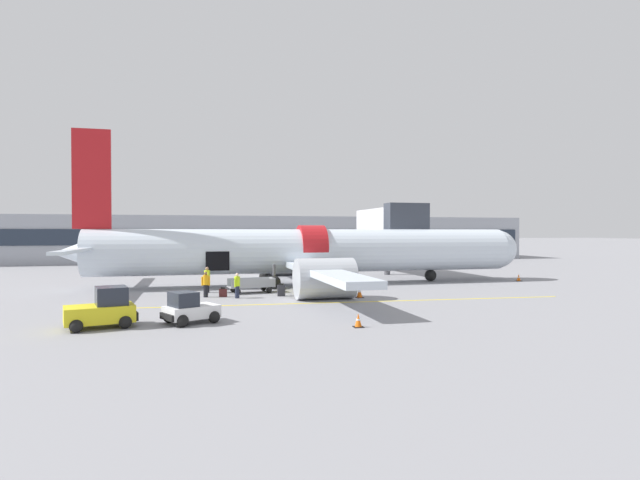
# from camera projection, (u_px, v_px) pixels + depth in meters

# --- Properties ---
(ground_plane) EXTENTS (500.00, 500.00, 0.00)m
(ground_plane) POSITION_uv_depth(u_px,v_px,m) (315.00, 290.00, 35.83)
(ground_plane) COLOR gray
(apron_marking_line) EXTENTS (29.63, 1.91, 0.01)m
(apron_marking_line) POSITION_uv_depth(u_px,v_px,m) (332.00, 303.00, 29.61)
(apron_marking_line) COLOR yellow
(apron_marking_line) RESTS_ON ground_plane
(terminal_strip) EXTENTS (82.20, 12.12, 6.39)m
(terminal_strip) POSITION_uv_depth(u_px,v_px,m) (253.00, 238.00, 74.07)
(terminal_strip) COLOR #9EA3AD
(terminal_strip) RESTS_ON ground_plane
(jet_bridge_stub) EXTENTS (3.74, 10.58, 6.74)m
(jet_bridge_stub) POSITION_uv_depth(u_px,v_px,m) (391.00, 224.00, 47.89)
(jet_bridge_stub) COLOR #4C4C51
(jet_bridge_stub) RESTS_ON ground_plane
(airplane) EXTENTS (37.32, 34.30, 11.60)m
(airplane) POSITION_uv_depth(u_px,v_px,m) (305.00, 252.00, 39.69)
(airplane) COLOR silver
(airplane) RESTS_ON ground_plane
(baggage_tug_lead) EXTENTS (2.27, 3.02, 1.65)m
(baggage_tug_lead) POSITION_uv_depth(u_px,v_px,m) (309.00, 281.00, 35.80)
(baggage_tug_lead) COLOR yellow
(baggage_tug_lead) RESTS_ON ground_plane
(baggage_tug_mid) EXTENTS (3.24, 2.58, 1.78)m
(baggage_tug_mid) POSITION_uv_depth(u_px,v_px,m) (103.00, 310.00, 21.99)
(baggage_tug_mid) COLOR yellow
(baggage_tug_mid) RESTS_ON ground_plane
(baggage_tug_rear) EXTENTS (2.76, 2.47, 1.47)m
(baggage_tug_rear) POSITION_uv_depth(u_px,v_px,m) (189.00, 310.00, 22.94)
(baggage_tug_rear) COLOR white
(baggage_tug_rear) RESTS_ON ground_plane
(baggage_cart_loading) EXTENTS (4.08, 2.07, 1.00)m
(baggage_cart_loading) POSITION_uv_depth(u_px,v_px,m) (252.00, 286.00, 34.42)
(baggage_cart_loading) COLOR #999BA0
(baggage_cart_loading) RESTS_ON ground_plane
(ground_crew_loader_a) EXTENTS (0.60, 0.47, 1.71)m
(ground_crew_loader_a) POSITION_uv_depth(u_px,v_px,m) (298.00, 282.00, 32.63)
(ground_crew_loader_a) COLOR #1E2338
(ground_crew_loader_a) RESTS_ON ground_plane
(ground_crew_loader_b) EXTENTS (0.51, 0.51, 1.59)m
(ground_crew_loader_b) POSITION_uv_depth(u_px,v_px,m) (237.00, 285.00, 31.60)
(ground_crew_loader_b) COLOR #1E2338
(ground_crew_loader_b) RESTS_ON ground_plane
(ground_crew_driver) EXTENTS (0.52, 0.61, 1.78)m
(ground_crew_driver) POSITION_uv_depth(u_px,v_px,m) (207.00, 279.00, 34.49)
(ground_crew_driver) COLOR black
(ground_crew_driver) RESTS_ON ground_plane
(ground_crew_supervisor) EXTENTS (0.57, 0.39, 1.64)m
(ground_crew_supervisor) POSITION_uv_depth(u_px,v_px,m) (206.00, 284.00, 32.07)
(ground_crew_supervisor) COLOR black
(ground_crew_supervisor) RESTS_ON ground_plane
(suitcase_on_tarmac_upright) EXTENTS (0.51, 0.35, 0.63)m
(suitcase_on_tarmac_upright) POSITION_uv_depth(u_px,v_px,m) (223.00, 293.00, 32.23)
(suitcase_on_tarmac_upright) COLOR #4C1E1E
(suitcase_on_tarmac_upright) RESTS_ON ground_plane
(suitcase_on_tarmac_spare) EXTENTS (0.49, 0.26, 0.84)m
(suitcase_on_tarmac_spare) POSITION_uv_depth(u_px,v_px,m) (281.00, 291.00, 32.62)
(suitcase_on_tarmac_spare) COLOR #2D2D33
(suitcase_on_tarmac_spare) RESTS_ON ground_plane
(safety_cone_nose) EXTENTS (0.45, 0.45, 0.60)m
(safety_cone_nose) POSITION_uv_depth(u_px,v_px,m) (519.00, 278.00, 42.55)
(safety_cone_nose) COLOR black
(safety_cone_nose) RESTS_ON ground_plane
(safety_cone_engine_left) EXTENTS (0.44, 0.44, 0.61)m
(safety_cone_engine_left) POSITION_uv_depth(u_px,v_px,m) (358.00, 321.00, 22.00)
(safety_cone_engine_left) COLOR black
(safety_cone_engine_left) RESTS_ON ground_plane
(safety_cone_wingtip) EXTENTS (0.48, 0.48, 0.73)m
(safety_cone_wingtip) POSITION_uv_depth(u_px,v_px,m) (360.00, 292.00, 31.86)
(safety_cone_wingtip) COLOR black
(safety_cone_wingtip) RESTS_ON ground_plane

